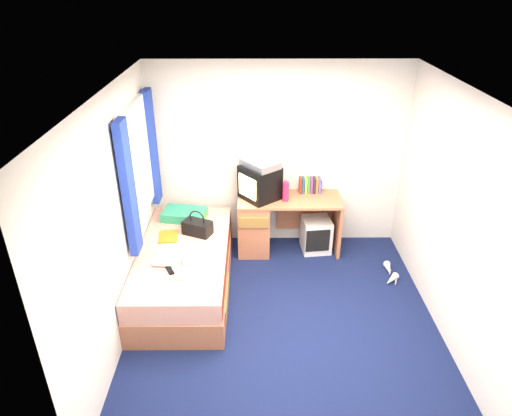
{
  "coord_description": "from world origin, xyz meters",
  "views": [
    {
      "loc": [
        -0.31,
        -3.72,
        3.3
      ],
      "look_at": [
        -0.28,
        0.7,
        0.99
      ],
      "focal_mm": 32.0,
      "sensor_mm": 36.0,
      "label": 1
    }
  ],
  "objects_px": {
    "handbag": "(197,227)",
    "water_bottle": "(163,263)",
    "remote_control": "(170,270)",
    "white_heels": "(390,274)",
    "towel": "(200,256)",
    "aerosol_can": "(285,192)",
    "magazine": "(168,236)",
    "pink_water_bottle": "(286,192)",
    "vcr": "(260,164)",
    "picture_frame": "(321,187)",
    "crt_tv": "(260,183)",
    "pillow": "(184,215)",
    "colour_swatch_fan": "(174,278)",
    "bed": "(185,268)",
    "storage_cube": "(316,234)",
    "desk": "(267,222)"
  },
  "relations": [
    {
      "from": "desk",
      "to": "colour_swatch_fan",
      "type": "bearing_deg",
      "value": -124.72
    },
    {
      "from": "picture_frame",
      "to": "desk",
      "type": "bearing_deg",
      "value": -153.19
    },
    {
      "from": "desk",
      "to": "storage_cube",
      "type": "relative_size",
      "value": 2.9
    },
    {
      "from": "vcr",
      "to": "picture_frame",
      "type": "xyz_separation_m",
      "value": [
        0.78,
        0.16,
        -0.39
      ]
    },
    {
      "from": "desk",
      "to": "vcr",
      "type": "distance_m",
      "value": 0.81
    },
    {
      "from": "crt_tv",
      "to": "magazine",
      "type": "relative_size",
      "value": 2.04
    },
    {
      "from": "picture_frame",
      "to": "handbag",
      "type": "height_order",
      "value": "picture_frame"
    },
    {
      "from": "towel",
      "to": "white_heels",
      "type": "distance_m",
      "value": 2.33
    },
    {
      "from": "picture_frame",
      "to": "water_bottle",
      "type": "bearing_deg",
      "value": -129.94
    },
    {
      "from": "aerosol_can",
      "to": "magazine",
      "type": "relative_size",
      "value": 0.62
    },
    {
      "from": "picture_frame",
      "to": "pillow",
      "type": "bearing_deg",
      "value": -156.26
    },
    {
      "from": "crt_tv",
      "to": "vcr",
      "type": "xyz_separation_m",
      "value": [
        0.0,
        0.0,
        0.25
      ]
    },
    {
      "from": "towel",
      "to": "magazine",
      "type": "relative_size",
      "value": 1.11
    },
    {
      "from": "towel",
      "to": "storage_cube",
      "type": "bearing_deg",
      "value": 37.19
    },
    {
      "from": "crt_tv",
      "to": "colour_swatch_fan",
      "type": "bearing_deg",
      "value": -70.92
    },
    {
      "from": "towel",
      "to": "remote_control",
      "type": "height_order",
      "value": "towel"
    },
    {
      "from": "pink_water_bottle",
      "to": "white_heels",
      "type": "relative_size",
      "value": 0.54
    },
    {
      "from": "picture_frame",
      "to": "handbag",
      "type": "distance_m",
      "value": 1.68
    },
    {
      "from": "picture_frame",
      "to": "magazine",
      "type": "relative_size",
      "value": 0.5
    },
    {
      "from": "white_heels",
      "to": "bed",
      "type": "bearing_deg",
      "value": -175.59
    },
    {
      "from": "bed",
      "to": "colour_swatch_fan",
      "type": "xyz_separation_m",
      "value": [
        -0.01,
        -0.57,
        0.28
      ]
    },
    {
      "from": "handbag",
      "to": "remote_control",
      "type": "xyz_separation_m",
      "value": [
        -0.21,
        -0.75,
        -0.08
      ]
    },
    {
      "from": "water_bottle",
      "to": "colour_swatch_fan",
      "type": "bearing_deg",
      "value": -55.79
    },
    {
      "from": "desk",
      "to": "white_heels",
      "type": "height_order",
      "value": "desk"
    },
    {
      "from": "handbag",
      "to": "water_bottle",
      "type": "bearing_deg",
      "value": -89.56
    },
    {
      "from": "storage_cube",
      "to": "magazine",
      "type": "xyz_separation_m",
      "value": [
        -1.81,
        -0.57,
        0.32
      ]
    },
    {
      "from": "handbag",
      "to": "remote_control",
      "type": "relative_size",
      "value": 2.34
    },
    {
      "from": "towel",
      "to": "remote_control",
      "type": "bearing_deg",
      "value": -146.99
    },
    {
      "from": "pillow",
      "to": "vcr",
      "type": "height_order",
      "value": "vcr"
    },
    {
      "from": "magazine",
      "to": "white_heels",
      "type": "height_order",
      "value": "magazine"
    },
    {
      "from": "pillow",
      "to": "colour_swatch_fan",
      "type": "xyz_separation_m",
      "value": [
        0.06,
        -1.26,
        -0.05
      ]
    },
    {
      "from": "bed",
      "to": "handbag",
      "type": "distance_m",
      "value": 0.5
    },
    {
      "from": "vcr",
      "to": "magazine",
      "type": "xyz_separation_m",
      "value": [
        -1.08,
        -0.6,
        -0.66
      ]
    },
    {
      "from": "storage_cube",
      "to": "pink_water_bottle",
      "type": "xyz_separation_m",
      "value": [
        -0.42,
        -0.05,
        0.65
      ]
    },
    {
      "from": "magazine",
      "to": "water_bottle",
      "type": "xyz_separation_m",
      "value": [
        0.04,
        -0.59,
        0.03
      ]
    },
    {
      "from": "vcr",
      "to": "towel",
      "type": "xyz_separation_m",
      "value": [
        -0.65,
        -1.08,
        -0.62
      ]
    },
    {
      "from": "remote_control",
      "to": "desk",
      "type": "bearing_deg",
      "value": 23.54
    },
    {
      "from": "pillow",
      "to": "pink_water_bottle",
      "type": "distance_m",
      "value": 1.29
    },
    {
      "from": "handbag",
      "to": "crt_tv",
      "type": "bearing_deg",
      "value": 59.71
    },
    {
      "from": "desk",
      "to": "aerosol_can",
      "type": "bearing_deg",
      "value": -1.78
    },
    {
      "from": "bed",
      "to": "picture_frame",
      "type": "relative_size",
      "value": 14.29
    },
    {
      "from": "aerosol_can",
      "to": "magazine",
      "type": "xyz_separation_m",
      "value": [
        -1.39,
        -0.59,
        -0.29
      ]
    },
    {
      "from": "pink_water_bottle",
      "to": "handbag",
      "type": "xyz_separation_m",
      "value": [
        -1.06,
        -0.44,
        -0.24
      ]
    },
    {
      "from": "towel",
      "to": "colour_swatch_fan",
      "type": "xyz_separation_m",
      "value": [
        -0.23,
        -0.33,
        -0.05
      ]
    },
    {
      "from": "bed",
      "to": "picture_frame",
      "type": "distance_m",
      "value": 2.02
    },
    {
      "from": "desk",
      "to": "storage_cube",
      "type": "height_order",
      "value": "desk"
    },
    {
      "from": "crt_tv",
      "to": "handbag",
      "type": "xyz_separation_m",
      "value": [
        -0.74,
        -0.52,
        -0.33
      ]
    },
    {
      "from": "handbag",
      "to": "white_heels",
      "type": "bearing_deg",
      "value": 20.95
    },
    {
      "from": "crt_tv",
      "to": "aerosol_can",
      "type": "relative_size",
      "value": 3.32
    },
    {
      "from": "white_heels",
      "to": "towel",
      "type": "bearing_deg",
      "value": -169.19
    }
  ]
}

